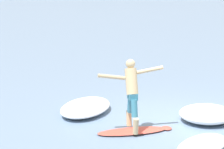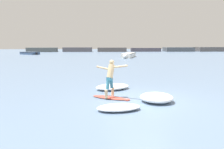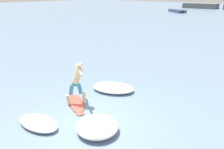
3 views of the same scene
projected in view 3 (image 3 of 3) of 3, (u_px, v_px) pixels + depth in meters
The scene contains 7 objects.
ground_plane at pixel (95, 121), 7.74m from camera, with size 200.00×200.00×0.00m, color slate.
surfboard at pixel (77, 103), 8.88m from camera, with size 1.81×1.38×0.20m.
surfer at pixel (77, 80), 8.57m from camera, with size 1.39×1.01×1.70m.
fishing_boat_near_jetty at pixel (177, 11), 49.93m from camera, with size 5.28×4.75×0.61m.
wave_foam_at_tail at pixel (38, 123), 7.43m from camera, with size 1.76×1.06×0.23m.
wave_foam_at_nose at pixel (97, 126), 7.09m from camera, with size 1.90×1.89×0.38m.
wave_foam_beside at pixel (113, 88), 10.08m from camera, with size 2.25×1.87×0.29m.
Camera 3 is at (4.78, -4.68, 4.27)m, focal length 35.00 mm.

